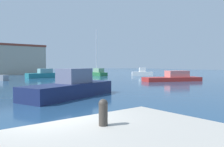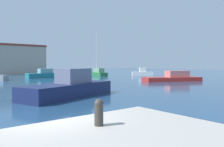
% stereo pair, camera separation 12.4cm
% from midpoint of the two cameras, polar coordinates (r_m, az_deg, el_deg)
% --- Properties ---
extents(water, '(160.00, 160.00, 0.00)m').
position_cam_midpoint_polar(water, '(31.59, -4.70, -2.01)').
color(water, navy).
rests_on(water, ground).
extents(mooring_bollard, '(0.23, 0.23, 0.65)m').
position_cam_midpoint_polar(mooring_bollard, '(5.50, -2.91, -9.54)').
color(mooring_bollard, '#38332D').
rests_on(mooring_bollard, pier_quay).
extents(sailboat_green_center_channel, '(2.55, 6.82, 9.86)m').
position_cam_midpoint_polar(sailboat_green_center_channel, '(48.29, -3.92, 0.22)').
color(sailboat_green_center_channel, '#28703D').
rests_on(sailboat_green_center_channel, water).
extents(motorboat_navy_distant_north, '(8.01, 4.91, 2.07)m').
position_cam_midpoint_polar(motorboat_navy_distant_north, '(16.73, -10.62, -3.52)').
color(motorboat_navy_distant_north, '#19234C').
rests_on(motorboat_navy_distant_north, water).
extents(motorboat_red_mid_harbor, '(8.58, 5.75, 1.48)m').
position_cam_midpoint_polar(motorboat_red_mid_harbor, '(33.26, 15.21, -1.00)').
color(motorboat_red_mid_harbor, '#B22823').
rests_on(motorboat_red_mid_harbor, water).
extents(motorboat_white_far_left, '(4.33, 3.66, 1.77)m').
position_cam_midpoint_polar(motorboat_white_far_left, '(48.04, 7.61, 0.15)').
color(motorboat_white_far_left, white).
rests_on(motorboat_white_far_left, water).
extents(motorboat_teal_near_pier, '(7.32, 2.44, 1.64)m').
position_cam_midpoint_polar(motorboat_teal_near_pier, '(42.22, -16.31, -0.24)').
color(motorboat_teal_near_pier, '#1E707A').
rests_on(motorboat_teal_near_pier, water).
extents(harbor_office, '(13.07, 5.54, 7.13)m').
position_cam_midpoint_polar(harbor_office, '(58.38, -23.37, 3.30)').
color(harbor_office, '#B2A893').
rests_on(harbor_office, ground).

